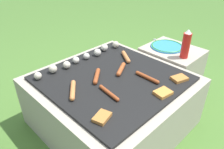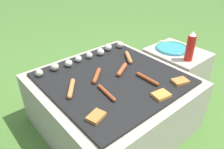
{
  "view_description": "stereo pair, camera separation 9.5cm",
  "coord_description": "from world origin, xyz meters",
  "px_view_note": "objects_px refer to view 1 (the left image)",
  "views": [
    {
      "loc": [
        -0.88,
        -0.88,
        1.19
      ],
      "look_at": [
        0.0,
        0.0,
        0.43
      ],
      "focal_mm": 35.0,
      "sensor_mm": 36.0,
      "label": 1
    },
    {
      "loc": [
        -0.81,
        -0.95,
        1.19
      ],
      "look_at": [
        0.0,
        0.0,
        0.43
      ],
      "focal_mm": 35.0,
      "sensor_mm": 36.0,
      "label": 2
    }
  ],
  "objects_px": {
    "sausage_front_center": "(97,76)",
    "fork_utensil": "(158,42)",
    "condiment_bottle": "(186,44)",
    "plate_colorful": "(167,46)"
  },
  "relations": [
    {
      "from": "sausage_front_center",
      "to": "fork_utensil",
      "type": "height_order",
      "value": "sausage_front_center"
    },
    {
      "from": "sausage_front_center",
      "to": "condiment_bottle",
      "type": "xyz_separation_m",
      "value": [
        0.69,
        -0.26,
        0.1
      ]
    },
    {
      "from": "sausage_front_center",
      "to": "condiment_bottle",
      "type": "relative_size",
      "value": 0.63
    },
    {
      "from": "plate_colorful",
      "to": "condiment_bottle",
      "type": "distance_m",
      "value": 0.24
    },
    {
      "from": "fork_utensil",
      "to": "sausage_front_center",
      "type": "bearing_deg",
      "value": -175.92
    },
    {
      "from": "sausage_front_center",
      "to": "plate_colorful",
      "type": "height_order",
      "value": "sausage_front_center"
    },
    {
      "from": "plate_colorful",
      "to": "fork_utensil",
      "type": "distance_m",
      "value": 0.11
    },
    {
      "from": "condiment_bottle",
      "to": "fork_utensil",
      "type": "height_order",
      "value": "condiment_bottle"
    },
    {
      "from": "sausage_front_center",
      "to": "plate_colorful",
      "type": "xyz_separation_m",
      "value": [
        0.76,
        -0.05,
        -0.01
      ]
    },
    {
      "from": "sausage_front_center",
      "to": "fork_utensil",
      "type": "distance_m",
      "value": 0.79
    }
  ]
}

